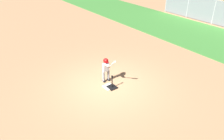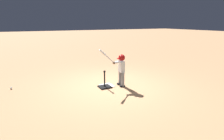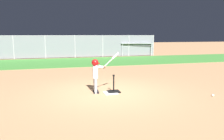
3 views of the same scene
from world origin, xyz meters
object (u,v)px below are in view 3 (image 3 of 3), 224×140
object	(u,v)px
batting_tee	(114,90)
baseball	(213,95)
batter_child	(96,71)
bleachers_far_right	(1,51)
bleachers_right_center	(134,49)
bleachers_far_left	(81,51)

from	to	relation	value
batting_tee	baseball	distance (m)	3.27
batter_child	bleachers_far_right	bearing A→B (deg)	113.45
bleachers_far_right	bleachers_right_center	xyz separation A→B (m)	(11.89, -0.57, 0.03)
batting_tee	bleachers_far_right	xyz separation A→B (m)	(-6.36, 13.42, 0.49)
baseball	batting_tee	bearing A→B (deg)	155.87
bleachers_right_center	batter_child	bearing A→B (deg)	-115.64
batting_tee	bleachers_far_left	world-z (taller)	bleachers_far_left
bleachers_far_left	bleachers_right_center	size ratio (longest dim) A/B	0.92
batting_tee	bleachers_right_center	world-z (taller)	bleachers_right_center
batting_tee	baseball	size ratio (longest dim) A/B	8.34
baseball	bleachers_far_left	world-z (taller)	bleachers_far_left
bleachers_right_center	batting_tee	bearing A→B (deg)	-113.28
baseball	batter_child	bearing A→B (deg)	157.99
batting_tee	batter_child	size ratio (longest dim) A/B	0.44
batter_child	bleachers_far_right	world-z (taller)	batter_child
bleachers_far_left	bleachers_right_center	world-z (taller)	bleachers_right_center
batting_tee	baseball	xyz separation A→B (m)	(2.98, -1.34, -0.05)
baseball	bleachers_right_center	distance (m)	14.42
batter_child	baseball	size ratio (longest dim) A/B	18.78
bleachers_right_center	bleachers_far_left	bearing A→B (deg)	169.66
baseball	bleachers_right_center	world-z (taller)	bleachers_right_center
batting_tee	baseball	world-z (taller)	batting_tee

